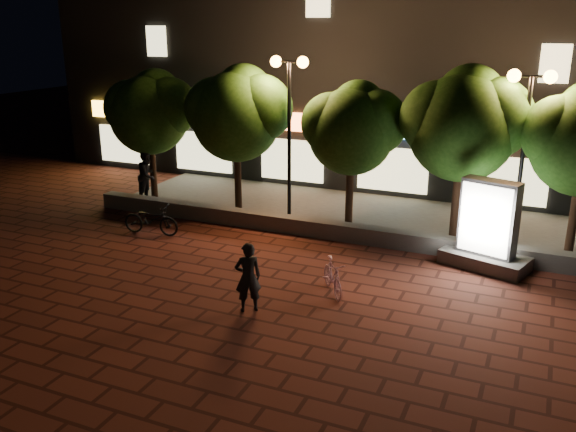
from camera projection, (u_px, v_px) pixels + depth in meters
The scene contains 15 objects.
ground at pixel (261, 286), 15.05m from camera, with size 80.00×80.00×0.00m, color #58241B.
retaining_wall at pixel (319, 228), 18.46m from camera, with size 16.00×0.45×0.50m, color #62605B.
sidewalk at pixel (344, 212), 20.71m from camera, with size 16.00×5.00×0.08m, color #62605B.
building_block at pixel (398, 54), 24.87m from camera, with size 28.00×8.12×11.30m.
tree_far_left at pixel (151, 109), 21.45m from camera, with size 3.36×2.80×4.63m.
tree_left at pixel (239, 111), 20.07m from camera, with size 3.60×3.00×4.89m.
tree_mid at pixel (354, 125), 18.63m from camera, with size 3.24×2.70×4.50m.
tree_right at pixel (465, 121), 17.26m from camera, with size 3.72×3.10×5.07m.
street_lamp_left at pixel (289, 96), 18.93m from camera, with size 1.26×0.36×5.18m.
street_lamp_right at pixel (528, 114), 16.31m from camera, with size 1.26×0.36×4.98m.
ad_kiosk at pixel (487, 233), 15.94m from camera, with size 2.43×1.70×2.39m.
scooter_pink at pixel (333, 277), 14.50m from camera, with size 0.41×1.45×0.87m, color #E098B9.
rider at pixel (248, 277), 13.53m from camera, with size 0.60×0.39×1.63m, color black.
scooter_parked at pixel (151, 220), 18.56m from camera, with size 0.63×1.81×0.95m, color black.
pedestrian at pixel (148, 175), 21.68m from camera, with size 0.91×0.71×1.87m, color black.
Camera 1 is at (6.11, -12.39, 6.25)m, focal length 37.82 mm.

